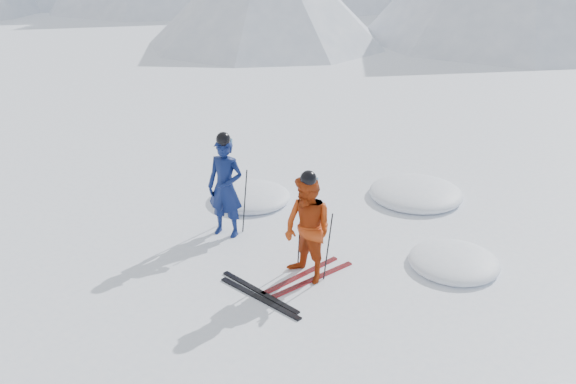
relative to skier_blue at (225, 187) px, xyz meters
The scene contains 12 objects.
ground 3.38m from the skier_blue, ahead, with size 160.00×160.00×0.00m, color white.
skier_blue is the anchor object (origin of this frame).
skier_red 2.17m from the skier_blue, 15.53° to the right, with size 0.88×0.69×1.81m, color #AB360D.
pole_blue_left 0.46m from the skier_blue, 153.43° to the left, with size 0.02×0.02×1.28m, color black.
pole_blue_right 0.48m from the skier_blue, 45.00° to the left, with size 0.02×0.02×1.28m, color black.
pole_red_left 1.86m from the skier_blue, 10.48° to the right, with size 0.02×0.02×1.21m, color black.
pole_red_right 2.46m from the skier_blue, 10.23° to the right, with size 0.02×0.02×1.21m, color black.
ski_worn_left 2.26m from the skier_blue, 16.42° to the right, with size 0.09×1.70×0.03m, color black.
ski_worn_right 2.48m from the skier_blue, 14.73° to the right, with size 0.09×1.70×0.03m, color black.
ski_loose_a 2.35m from the skier_blue, 39.17° to the right, with size 0.09×1.70×0.03m, color black.
ski_loose_b 2.51m from the skier_blue, 40.47° to the right, with size 0.09×1.70×0.03m, color black.
snow_lumps 3.21m from the skier_blue, 42.41° to the left, with size 8.25×6.74×0.44m.
Camera 1 is at (3.20, -7.81, 5.37)m, focal length 38.00 mm.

